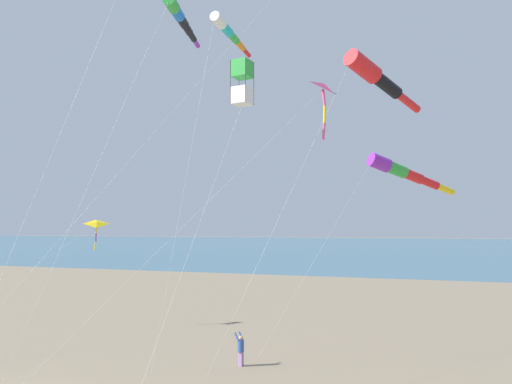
% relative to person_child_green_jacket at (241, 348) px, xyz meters
% --- Properties ---
extents(ocean_water_strip, '(240.00, 600.00, 0.01)m').
position_rel_person_child_green_jacket_xyz_m(ocean_water_strip, '(-157.77, -5.26, -0.71)').
color(ocean_water_strip, '#386B84').
rests_on(ocean_water_strip, ground_plane).
extents(person_child_green_jacket, '(0.42, 0.47, 1.32)m').
position_rel_person_child_green_jacket_xyz_m(person_child_green_jacket, '(0.00, 0.00, 0.00)').
color(person_child_green_jacket, '#8E6B9E').
rests_on(person_child_green_jacket, ground_plane).
extents(kite_box_teal_far_right, '(12.14, 1.95, 13.28)m').
position_rel_person_child_green_jacket_xyz_m(kite_box_teal_far_right, '(-1.95, -0.73, 11.53)').
color(kite_box_teal_far_right, green).
rests_on(kite_box_teal_far_right, ground_plane).
extents(kite_delta_magenta_far_left, '(13.49, 6.37, 11.53)m').
position_rel_person_child_green_jacket_xyz_m(kite_delta_magenta_far_left, '(-0.13, 3.47, 10.37)').
color(kite_delta_magenta_far_left, '#EF4C93').
rests_on(kite_delta_magenta_far_left, ground_plane).
extents(kite_windsock_purple_drifting, '(6.07, 1.85, 14.84)m').
position_rel_person_child_green_jacket_xyz_m(kite_windsock_purple_drifting, '(-1.22, -1.13, 13.73)').
color(kite_windsock_purple_drifting, white).
rests_on(kite_windsock_purple_drifting, ground_plane).
extents(kite_windsock_checkered_midright, '(8.24, 3.38, 13.60)m').
position_rel_person_child_green_jacket_xyz_m(kite_windsock_checkered_midright, '(3.03, -1.24, 12.62)').
color(kite_windsock_checkered_midright, green).
rests_on(kite_windsock_checkered_midright, ground_plane).
extents(kite_windsock_long_streamer_left, '(13.79, 8.55, 10.09)m').
position_rel_person_child_green_jacket_xyz_m(kite_windsock_long_streamer_left, '(-12.56, 5.63, 8.30)').
color(kite_windsock_long_streamer_left, purple).
rests_on(kite_windsock_long_streamer_left, ground_plane).
extents(kite_delta_orange_high_right, '(11.93, 1.86, 6.06)m').
position_rel_person_child_green_jacket_xyz_m(kite_delta_orange_high_right, '(-4.26, -10.49, 5.03)').
color(kite_delta_orange_high_right, yellow).
rests_on(kite_delta_orange_high_right, ground_plane).
extents(kite_windsock_long_streamer_right, '(8.90, 7.75, 13.58)m').
position_rel_person_child_green_jacket_xyz_m(kite_windsock_long_streamer_right, '(-4.35, 5.05, 11.90)').
color(kite_windsock_long_streamer_right, red).
rests_on(kite_windsock_long_streamer_right, ground_plane).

